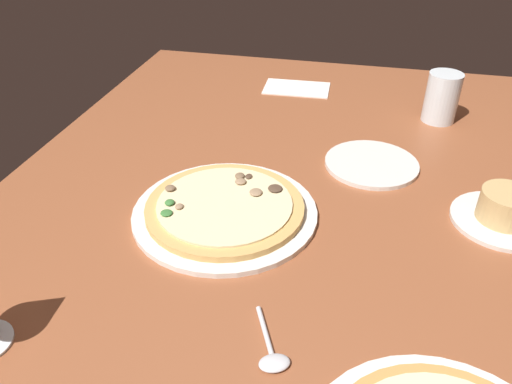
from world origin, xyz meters
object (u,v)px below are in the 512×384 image
at_px(spoon, 272,354).
at_px(side_plate, 371,164).
at_px(ramekin_on_saucer, 504,211).
at_px(pizza_main, 225,209).
at_px(water_glass, 441,100).
at_px(paper_menu, 297,88).

bearing_deg(spoon, side_plate, 168.40).
bearing_deg(ramekin_on_saucer, side_plate, -122.37).
distance_m(pizza_main, water_glass, 0.62).
distance_m(pizza_main, ramekin_on_saucer, 0.48).
bearing_deg(pizza_main, side_plate, 133.15).
xyz_separation_m(pizza_main, paper_menu, (-0.60, 0.03, -0.01)).
bearing_deg(paper_menu, side_plate, 27.86).
xyz_separation_m(pizza_main, water_glass, (-0.48, 0.39, 0.04)).
bearing_deg(side_plate, spoon, -11.60).
bearing_deg(side_plate, ramekin_on_saucer, 57.63).
distance_m(pizza_main, side_plate, 0.34).
relative_size(paper_menu, spoon, 1.61).
distance_m(ramekin_on_saucer, paper_menu, 0.68).
distance_m(pizza_main, spoon, 0.31).
bearing_deg(spoon, ramekin_on_saucer, 137.84).
relative_size(side_plate, spoon, 1.74).
distance_m(side_plate, paper_menu, 0.43).
bearing_deg(paper_menu, pizza_main, -5.14).
bearing_deg(side_plate, water_glass, 150.10).
xyz_separation_m(paper_menu, spoon, (0.88, 0.11, 0.00)).
xyz_separation_m(pizza_main, ramekin_on_saucer, (-0.09, 0.47, 0.01)).
xyz_separation_m(ramekin_on_saucer, spoon, (0.37, -0.33, -0.02)).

